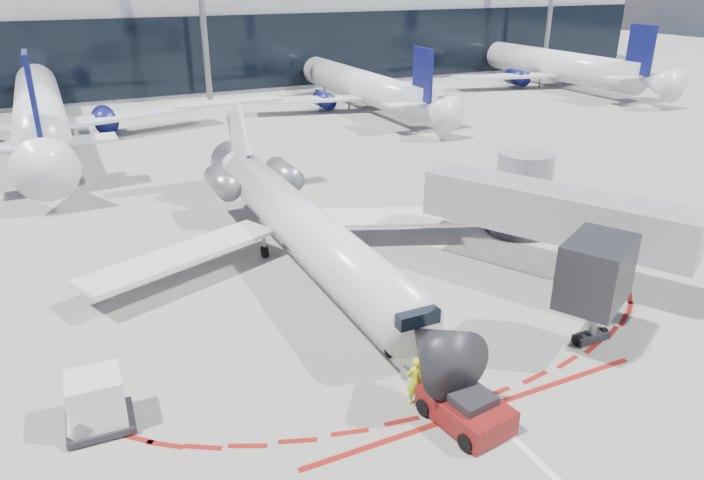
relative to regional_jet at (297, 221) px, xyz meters
name	(u,v)px	position (x,y,z in m)	size (l,w,h in m)	color
ground	(345,278)	(1.41, -2.89, -2.32)	(260.00, 260.00, 0.00)	slate
apron_centerline	(329,262)	(1.41, -0.89, -2.31)	(0.25, 40.00, 0.01)	silver
apron_stop_bar	(483,408)	(1.41, -14.39, -2.31)	(14.00, 0.25, 0.01)	maroon
terminal_building	(135,20)	(1.41, 62.08, 6.20)	(150.00, 24.15, 24.00)	#9A9C9F
jet_bridge	(544,211)	(11.20, -5.91, 0.69)	(10.03, 15.20, 4.90)	gray
regional_jet	(297,221)	(0.00, 0.00, 0.00)	(22.47, 27.70, 6.94)	silver
pushback_tug	(466,409)	(0.42, -14.72, -1.75)	(2.46, 5.01, 1.28)	#5E0E0D
ramp_worker	(415,380)	(-0.61, -13.04, -1.36)	(0.69, 0.46, 1.90)	#DEF81A
uld_container	(97,403)	(-10.89, -9.57, -1.31)	(2.24, 1.92, 2.04)	black
safety_cone_left	(104,403)	(-10.67, -8.64, -2.05)	(0.38, 0.38, 0.53)	orange
bg_airliner_1	(32,75)	(-11.56, 34.36, 3.61)	(36.66, 38.82, 11.86)	silver
bg_airliner_2	(361,63)	(21.48, 35.69, 2.59)	(30.31, 32.10, 9.81)	silver
bg_airliner_3	(552,43)	(51.50, 38.71, 3.19)	(34.05, 36.05, 11.02)	silver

